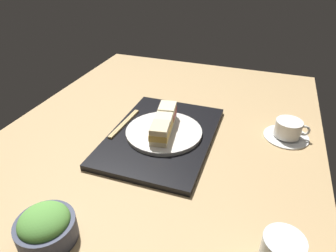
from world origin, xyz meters
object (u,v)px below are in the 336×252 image
Objects in this scene: sandwich_far at (160,133)px; coffee_cup at (288,130)px; sandwich_near at (167,113)px; sandwich_plate at (164,132)px; salad_bowl at (46,227)px; chopsticks_pair at (124,123)px; sandwich_middle at (164,123)px.

coffee_cup is at bearing 118.26° from sandwich_far.
sandwich_plate is at bearing 8.64° from sandwich_near.
chopsticks_pair is (-43.81, -4.01, -1.51)cm from salad_bowl.
salad_bowl reaches higher than chopsticks_pair.
chopsticks_pair is 52.02cm from coffee_cup.
sandwich_near is (-5.76, -0.88, 3.49)cm from sandwich_plate.
salad_bowl is (37.13, -11.00, -2.07)cm from sandwich_far.
sandwich_plate is 3.05× the size of sandwich_near.
sandwich_plate is 3.15× the size of sandwich_middle.
sandwich_plate is 44.09cm from salad_bowl.
sandwich_middle is 38.86cm from coffee_cup.
sandwich_far is (11.52, 1.75, -0.18)cm from sandwich_near.
sandwich_middle is (5.76, 0.88, -0.20)cm from sandwich_near.
sandwich_plate is 3.30cm from sandwich_middle.
sandwich_near is 1.00× the size of sandwich_far.
sandwich_near is at bearing -171.36° from sandwich_far.
sandwich_plate is 6.71cm from sandwich_far.
sandwich_far is 16.82cm from chopsticks_pair.
coffee_cup is (-13.32, 36.38, 0.22)cm from sandwich_plate.
coffee_cup is at bearing 110.11° from sandwich_middle.
sandwich_middle is 0.54× the size of coffee_cup.
chopsticks_pair is (4.85, -13.26, -3.76)cm from sandwich_near.
salad_bowl is 44.02cm from chopsticks_pair.
sandwich_near reaches higher than sandwich_middle.
sandwich_middle reaches higher than coffee_cup.
salad_bowl is (48.65, -9.25, -2.25)cm from sandwich_near.
sandwich_middle is at bearing 86.30° from chopsticks_pair.
chopsticks_pair is at bearing -174.76° from salad_bowl.
sandwich_far is 0.42× the size of chopsticks_pair.
sandwich_near is 1.03× the size of sandwich_middle.
sandwich_middle is at bearing -69.89° from coffee_cup.
chopsticks_pair is at bearing -69.92° from sandwich_near.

